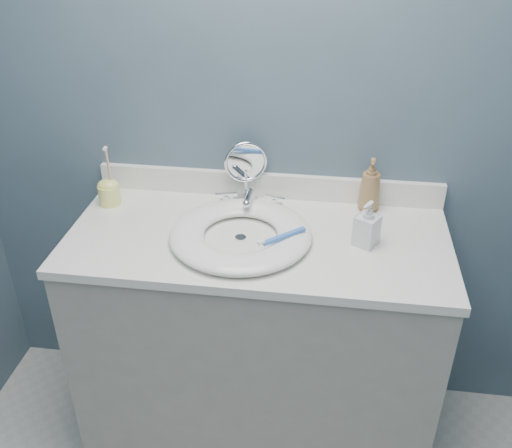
% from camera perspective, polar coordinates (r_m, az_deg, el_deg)
% --- Properties ---
extents(back_wall, '(2.20, 0.02, 2.40)m').
position_cam_1_polar(back_wall, '(1.93, 1.32, 11.33)').
color(back_wall, slate).
rests_on(back_wall, ground).
extents(vanity_cabinet, '(1.20, 0.55, 0.85)m').
position_cam_1_polar(vanity_cabinet, '(2.10, 0.15, -11.70)').
color(vanity_cabinet, '#A3A095').
rests_on(vanity_cabinet, ground).
extents(countertop, '(1.22, 0.57, 0.03)m').
position_cam_1_polar(countertop, '(1.83, 0.17, -1.53)').
color(countertop, white).
rests_on(countertop, vanity_cabinet).
extents(backsplash, '(1.22, 0.02, 0.09)m').
position_cam_1_polar(backsplash, '(2.03, 1.18, 3.88)').
color(backsplash, white).
rests_on(backsplash, countertop).
extents(basin, '(0.45, 0.45, 0.04)m').
position_cam_1_polar(basin, '(1.79, -1.55, -1.01)').
color(basin, white).
rests_on(basin, countertop).
extents(drain, '(0.04, 0.04, 0.01)m').
position_cam_1_polar(drain, '(1.80, -1.54, -1.42)').
color(drain, silver).
rests_on(drain, countertop).
extents(faucet, '(0.25, 0.13, 0.07)m').
position_cam_1_polar(faucet, '(1.96, -0.62, 2.24)').
color(faucet, silver).
rests_on(faucet, countertop).
extents(makeup_mirror, '(0.15, 0.09, 0.22)m').
position_cam_1_polar(makeup_mirror, '(1.97, -1.02, 5.54)').
color(makeup_mirror, silver).
rests_on(makeup_mirror, countertop).
extents(soap_bottle_amber, '(0.08, 0.08, 0.19)m').
position_cam_1_polar(soap_bottle_amber, '(1.96, 11.37, 3.84)').
color(soap_bottle_amber, olive).
rests_on(soap_bottle_amber, countertop).
extents(soap_bottle_clear, '(0.09, 0.09, 0.15)m').
position_cam_1_polar(soap_bottle_clear, '(1.77, 11.08, 0.04)').
color(soap_bottle_clear, silver).
rests_on(soap_bottle_clear, countertop).
extents(toothbrush_holder, '(0.08, 0.08, 0.22)m').
position_cam_1_polar(toothbrush_holder, '(2.04, -14.49, 3.22)').
color(toothbrush_holder, '#F8F47C').
rests_on(toothbrush_holder, countertop).
extents(toothbrush_lying, '(0.14, 0.13, 0.02)m').
position_cam_1_polar(toothbrush_lying, '(1.73, 2.64, -1.29)').
color(toothbrush_lying, '#3973CD').
rests_on(toothbrush_lying, basin).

